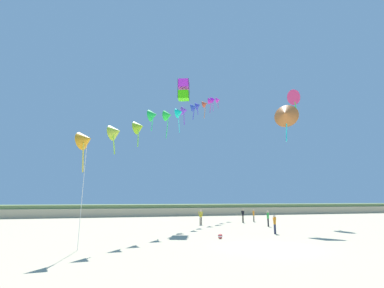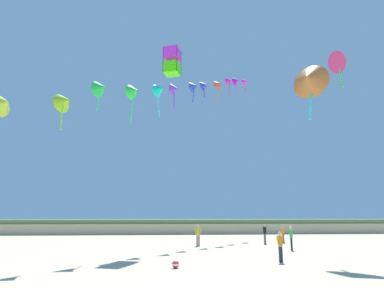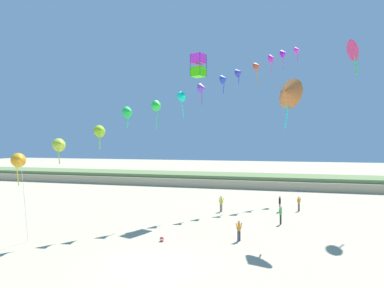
# 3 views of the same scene
# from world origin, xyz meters

# --- Properties ---
(ground_plane) EXTENTS (240.00, 240.00, 0.00)m
(ground_plane) POSITION_xyz_m (0.00, 0.00, 0.00)
(ground_plane) COLOR #C1B28E
(dune_ridge) EXTENTS (120.00, 9.51, 2.01)m
(dune_ridge) POSITION_xyz_m (0.00, 40.73, 1.00)
(dune_ridge) COLOR tan
(dune_ridge) RESTS_ON ground
(person_near_left) EXTENTS (0.24, 0.61, 1.74)m
(person_near_left) POSITION_xyz_m (7.24, 19.17, 1.00)
(person_near_left) COLOR #726656
(person_near_left) RESTS_ON ground
(person_near_right) EXTENTS (0.24, 0.61, 1.74)m
(person_near_right) POSITION_xyz_m (7.41, 13.15, 1.01)
(person_near_right) COLOR black
(person_near_right) RESTS_ON ground
(person_mid_center) EXTENTS (0.52, 0.36, 1.61)m
(person_mid_center) POSITION_xyz_m (4.33, 6.71, 0.93)
(person_mid_center) COLOR #282D4C
(person_mid_center) RESTS_ON ground
(person_far_left) EXTENTS (0.62, 0.24, 1.75)m
(person_far_left) POSITION_xyz_m (0.95, 17.42, 1.01)
(person_far_left) COLOR #726656
(person_far_left) RESTS_ON ground
(person_far_right) EXTENTS (0.48, 0.43, 1.62)m
(person_far_right) POSITION_xyz_m (9.30, 20.15, 0.94)
(person_far_right) COLOR #726656
(person_far_right) RESTS_ON ground
(kite_banner_string) EXTENTS (22.27, 33.56, 22.04)m
(kite_banner_string) POSITION_xyz_m (-0.93, 17.25, 13.96)
(kite_banner_string) COLOR orange
(large_kite_low_lead) EXTENTS (2.74, 2.71, 4.32)m
(large_kite_low_lead) POSITION_xyz_m (7.96, 9.48, 11.86)
(large_kite_low_lead) COLOR #C66B2F
(large_kite_mid_trail) EXTENTS (1.84, 2.42, 3.66)m
(large_kite_mid_trail) POSITION_xyz_m (14.51, 16.71, 16.89)
(large_kite_mid_trail) COLOR #E33674
(large_kite_high_solo) EXTENTS (1.69, 1.69, 2.49)m
(large_kite_high_solo) POSITION_xyz_m (-1.45, 16.58, 16.20)
(large_kite_high_solo) COLOR #44EB0D
(beach_ball) EXTENTS (0.36, 0.36, 0.36)m
(beach_ball) POSITION_xyz_m (-1.45, 5.01, 0.18)
(beach_ball) COLOR red
(beach_ball) RESTS_ON ground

